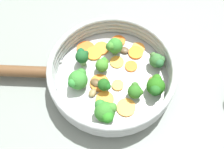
# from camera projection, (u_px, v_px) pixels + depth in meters

# --- Properties ---
(ground_plane) EXTENTS (4.00, 4.00, 0.00)m
(ground_plane) POSITION_uv_depth(u_px,v_px,m) (112.00, 81.00, 0.65)
(ground_plane) COLOR slate
(skillet) EXTENTS (0.28, 0.28, 0.02)m
(skillet) POSITION_uv_depth(u_px,v_px,m) (112.00, 79.00, 0.64)
(skillet) COLOR #B2B5B7
(skillet) RESTS_ON ground_plane
(skillet_rim_wall) EXTENTS (0.30, 0.30, 0.05)m
(skillet_rim_wall) POSITION_uv_depth(u_px,v_px,m) (112.00, 72.00, 0.61)
(skillet_rim_wall) COLOR #AEB6B7
(skillet_rim_wall) RESTS_ON skillet
(skillet_handle) EXTENTS (0.08, 0.22, 0.03)m
(skillet_handle) POSITION_uv_depth(u_px,v_px,m) (8.00, 71.00, 0.63)
(skillet_handle) COLOR brown
(skillet_handle) RESTS_ON skillet
(skillet_rivet_left) EXTENTS (0.01, 0.01, 0.01)m
(skillet_rivet_left) POSITION_uv_depth(u_px,v_px,m) (60.00, 62.00, 0.65)
(skillet_rivet_left) COLOR #B2B3B3
(skillet_rivet_left) RESTS_ON skillet
(skillet_rivet_right) EXTENTS (0.01, 0.01, 0.01)m
(skillet_rivet_right) POSITION_uv_depth(u_px,v_px,m) (56.00, 88.00, 0.62)
(skillet_rivet_right) COLOR #ADB4B5
(skillet_rivet_right) RESTS_ON skillet
(carrot_slice_0) EXTENTS (0.04, 0.04, 0.00)m
(carrot_slice_0) POSITION_uv_depth(u_px,v_px,m) (118.00, 62.00, 0.65)
(carrot_slice_0) COLOR #F99D33
(carrot_slice_0) RESTS_ON skillet
(carrot_slice_1) EXTENTS (0.05, 0.05, 0.01)m
(carrot_slice_1) POSITION_uv_depth(u_px,v_px,m) (100.00, 83.00, 0.62)
(carrot_slice_1) COLOR orange
(carrot_slice_1) RESTS_ON skillet
(carrot_slice_2) EXTENTS (0.03, 0.03, 0.01)m
(carrot_slice_2) POSITION_uv_depth(u_px,v_px,m) (118.00, 85.00, 0.62)
(carrot_slice_2) COLOR gold
(carrot_slice_2) RESTS_ON skillet
(carrot_slice_3) EXTENTS (0.05, 0.05, 0.01)m
(carrot_slice_3) POSITION_uv_depth(u_px,v_px,m) (138.00, 48.00, 0.67)
(carrot_slice_3) COLOR orange
(carrot_slice_3) RESTS_ON skillet
(carrot_slice_4) EXTENTS (0.04, 0.04, 0.00)m
(carrot_slice_4) POSITION_uv_depth(u_px,v_px,m) (131.00, 66.00, 0.65)
(carrot_slice_4) COLOR orange
(carrot_slice_4) RESTS_ON skillet
(carrot_slice_5) EXTENTS (0.05, 0.05, 0.01)m
(carrot_slice_5) POSITION_uv_depth(u_px,v_px,m) (136.00, 53.00, 0.67)
(carrot_slice_5) COLOR orange
(carrot_slice_5) RESTS_ON skillet
(carrot_slice_6) EXTENTS (0.05, 0.05, 0.01)m
(carrot_slice_6) POSITION_uv_depth(u_px,v_px,m) (94.00, 53.00, 0.66)
(carrot_slice_6) COLOR orange
(carrot_slice_6) RESTS_ON skillet
(carrot_slice_7) EXTENTS (0.05, 0.05, 0.01)m
(carrot_slice_7) POSITION_uv_depth(u_px,v_px,m) (102.00, 48.00, 0.67)
(carrot_slice_7) COLOR orange
(carrot_slice_7) RESTS_ON skillet
(carrot_slice_8) EXTENTS (0.06, 0.06, 0.00)m
(carrot_slice_8) POSITION_uv_depth(u_px,v_px,m) (105.00, 99.00, 0.60)
(carrot_slice_8) COLOR orange
(carrot_slice_8) RESTS_ON skillet
(carrot_slice_9) EXTENTS (0.06, 0.06, 0.00)m
(carrot_slice_9) POSITION_uv_depth(u_px,v_px,m) (86.00, 49.00, 0.67)
(carrot_slice_9) COLOR orange
(carrot_slice_9) RESTS_ON skillet
(carrot_slice_10) EXTENTS (0.05, 0.05, 0.01)m
(carrot_slice_10) POSITION_uv_depth(u_px,v_px,m) (118.00, 41.00, 0.68)
(carrot_slice_10) COLOR orange
(carrot_slice_10) RESTS_ON skillet
(carrot_slice_11) EXTENTS (0.06, 0.06, 0.01)m
(carrot_slice_11) POSITION_uv_depth(u_px,v_px,m) (126.00, 107.00, 0.59)
(carrot_slice_11) COLOR orange
(carrot_slice_11) RESTS_ON skillet
(broccoli_floret_0) EXTENTS (0.04, 0.04, 0.04)m
(broccoli_floret_0) POSITION_uv_depth(u_px,v_px,m) (157.00, 61.00, 0.63)
(broccoli_floret_0) COLOR #8CA76A
(broccoli_floret_0) RESTS_ON skillet
(broccoli_floret_1) EXTENTS (0.05, 0.04, 0.05)m
(broccoli_floret_1) POSITION_uv_depth(u_px,v_px,m) (156.00, 86.00, 0.59)
(broccoli_floret_1) COLOR #77A159
(broccoli_floret_1) RESTS_ON skillet
(broccoli_floret_2) EXTENTS (0.03, 0.03, 0.04)m
(broccoli_floret_2) POSITION_uv_depth(u_px,v_px,m) (105.00, 85.00, 0.60)
(broccoli_floret_2) COLOR #8AAA66
(broccoli_floret_2) RESTS_ON skillet
(broccoli_floret_3) EXTENTS (0.04, 0.04, 0.05)m
(broccoli_floret_3) POSITION_uv_depth(u_px,v_px,m) (114.00, 46.00, 0.64)
(broccoli_floret_3) COLOR #61924F
(broccoli_floret_3) RESTS_ON skillet
(broccoli_floret_4) EXTENTS (0.05, 0.05, 0.06)m
(broccoli_floret_4) POSITION_uv_depth(u_px,v_px,m) (105.00, 111.00, 0.55)
(broccoli_floret_4) COLOR #7C9950
(broccoli_floret_4) RESTS_ON skillet
(broccoli_floret_5) EXTENTS (0.05, 0.05, 0.05)m
(broccoli_floret_5) POSITION_uv_depth(u_px,v_px,m) (78.00, 80.00, 0.60)
(broccoli_floret_5) COLOR #70A14F
(broccoli_floret_5) RESTS_ON skillet
(broccoli_floret_6) EXTENTS (0.03, 0.03, 0.04)m
(broccoli_floret_6) POSITION_uv_depth(u_px,v_px,m) (102.00, 65.00, 0.63)
(broccoli_floret_6) COLOR #5D8E56
(broccoli_floret_6) RESTS_ON skillet
(broccoli_floret_7) EXTENTS (0.04, 0.04, 0.04)m
(broccoli_floret_7) POSITION_uv_depth(u_px,v_px,m) (135.00, 91.00, 0.59)
(broccoli_floret_7) COLOR #6B8E54
(broccoli_floret_7) RESTS_ON skillet
(broccoli_floret_8) EXTENTS (0.04, 0.03, 0.05)m
(broccoli_floret_8) POSITION_uv_depth(u_px,v_px,m) (82.00, 56.00, 0.63)
(broccoli_floret_8) COLOR #6D9451
(broccoli_floret_8) RESTS_ON skillet
(mushroom_piece_0) EXTENTS (0.02, 0.03, 0.01)m
(mushroom_piece_0) POSITION_uv_depth(u_px,v_px,m) (124.00, 50.00, 0.67)
(mushroom_piece_0) COLOR brown
(mushroom_piece_0) RESTS_ON skillet
(mushroom_piece_1) EXTENTS (0.02, 0.02, 0.01)m
(mushroom_piece_1) POSITION_uv_depth(u_px,v_px,m) (152.00, 80.00, 0.62)
(mushroom_piece_1) COLOR olive
(mushroom_piece_1) RESTS_ON skillet
(mushroom_piece_2) EXTENTS (0.03, 0.03, 0.01)m
(mushroom_piece_2) POSITION_uv_depth(u_px,v_px,m) (96.00, 83.00, 0.62)
(mushroom_piece_2) COLOR brown
(mushroom_piece_2) RESTS_ON skillet
(mushroom_piece_3) EXTENTS (0.03, 0.02, 0.01)m
(mushroom_piece_3) POSITION_uv_depth(u_px,v_px,m) (93.00, 93.00, 0.61)
(mushroom_piece_3) COLOR olive
(mushroom_piece_3) RESTS_ON skillet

